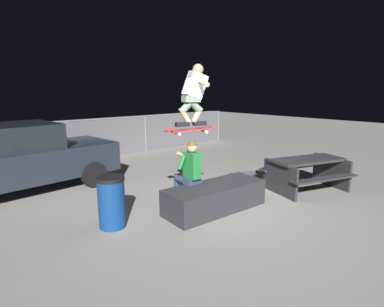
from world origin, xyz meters
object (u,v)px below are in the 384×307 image
(kicker_ramp, at_px, (258,180))
(picnic_table_back, at_px, (307,169))
(ledge_box_main, at_px, (215,197))
(person_sitting_on_ledge, at_px, (189,170))
(trash_bin, at_px, (112,202))
(skater_airborne, at_px, (194,92))
(skateboard, at_px, (191,130))
(parked_car, at_px, (16,158))

(kicker_ramp, bearing_deg, picnic_table_back, -70.39)
(ledge_box_main, height_order, person_sitting_on_ledge, person_sitting_on_ledge)
(person_sitting_on_ledge, height_order, picnic_table_back, person_sitting_on_ledge)
(ledge_box_main, relative_size, trash_bin, 2.32)
(person_sitting_on_ledge, relative_size, trash_bin, 1.51)
(skater_airborne, bearing_deg, skateboard, 164.21)
(skateboard, xyz_separation_m, trash_bin, (-1.53, 0.30, -1.12))
(person_sitting_on_ledge, relative_size, parked_car, 0.31)
(ledge_box_main, bearing_deg, trash_bin, 161.13)
(ledge_box_main, relative_size, person_sitting_on_ledge, 1.54)
(skateboard, height_order, trash_bin, skateboard)
(picnic_table_back, bearing_deg, trash_bin, 164.21)
(kicker_ramp, distance_m, trash_bin, 3.94)
(picnic_table_back, distance_m, trash_bin, 4.47)
(person_sitting_on_ledge, bearing_deg, skater_airborne, -89.02)
(kicker_ramp, bearing_deg, person_sitting_on_ledge, -179.46)
(ledge_box_main, height_order, kicker_ramp, ledge_box_main)
(person_sitting_on_ledge, distance_m, skater_airborne, 1.51)
(kicker_ramp, xyz_separation_m, picnic_table_back, (0.38, -1.07, 0.43))
(trash_bin, bearing_deg, parked_car, 103.43)
(ledge_box_main, xyz_separation_m, trash_bin, (-1.85, 0.63, 0.19))
(skateboard, height_order, parked_car, skateboard)
(trash_bin, bearing_deg, ledge_box_main, -18.87)
(ledge_box_main, height_order, parked_car, parked_car)
(kicker_ramp, height_order, picnic_table_back, picnic_table_back)
(skater_airborne, xyz_separation_m, parked_car, (-2.31, 3.39, -1.46))
(skateboard, bearing_deg, picnic_table_back, -18.25)
(person_sitting_on_ledge, xyz_separation_m, parked_car, (-2.31, 3.24, 0.04))
(skateboard, height_order, picnic_table_back, skateboard)
(kicker_ramp, distance_m, parked_car, 5.70)
(skater_airborne, relative_size, trash_bin, 1.26)
(person_sitting_on_ledge, distance_m, parked_car, 3.98)
(ledge_box_main, distance_m, trash_bin, 1.97)
(person_sitting_on_ledge, bearing_deg, trash_bin, 173.85)
(parked_car, bearing_deg, skater_airborne, -55.66)
(skater_airborne, xyz_separation_m, kicker_ramp, (2.34, 0.17, -2.18))
(ledge_box_main, distance_m, kicker_ramp, 2.13)
(skater_airborne, distance_m, picnic_table_back, 3.36)
(ledge_box_main, relative_size, kicker_ramp, 1.56)
(trash_bin, bearing_deg, picnic_table_back, -15.79)
(ledge_box_main, distance_m, picnic_table_back, 2.53)
(person_sitting_on_ledge, xyz_separation_m, skater_airborne, (0.00, -0.15, 1.50))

